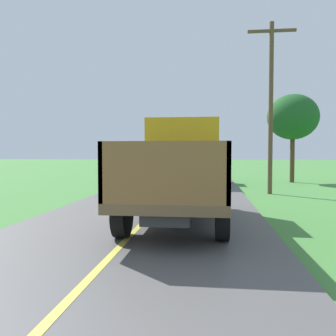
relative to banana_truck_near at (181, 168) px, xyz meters
The scene contains 4 objects.
banana_truck_near is the anchor object (origin of this frame).
banana_truck_far 11.69m from the banana_truck_near, 91.02° to the left, with size 2.38×5.81×2.80m.
utility_pole_roadside 8.13m from the banana_truck_near, 62.65° to the left, with size 2.14×0.20×7.75m.
roadside_tree_mid_right 14.96m from the banana_truck_near, 65.96° to the left, with size 3.18×3.18×5.58m.
Camera 1 is at (1.70, 0.50, 1.88)m, focal length 37.44 mm.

